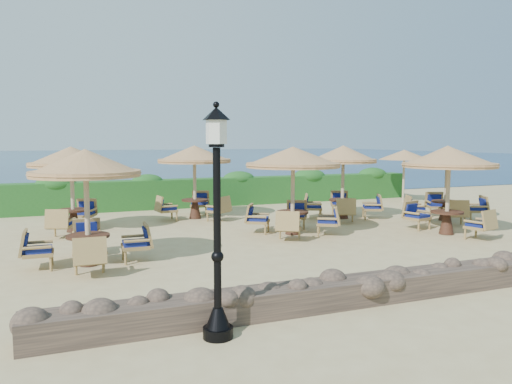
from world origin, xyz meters
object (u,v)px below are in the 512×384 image
extra_parasol (404,155)px  cafe_set_6 (447,174)px  lamp_post (217,232)px  cafe_set_0 (86,190)px  cafe_set_4 (195,167)px  cafe_set_5 (343,172)px  cafe_set_3 (72,169)px  cafe_set_1 (293,174)px  cafe_set_2 (449,168)px

extra_parasol → cafe_set_6: bearing=-112.1°
lamp_post → extra_parasol: lamp_post is taller
cafe_set_0 → cafe_set_6: bearing=9.4°
cafe_set_4 → cafe_set_5: 5.36m
cafe_set_5 → cafe_set_6: 3.60m
cafe_set_3 → cafe_set_5: bearing=-4.9°
extra_parasol → cafe_set_1: bearing=-147.4°
cafe_set_5 → cafe_set_2: bearing=-70.7°
cafe_set_2 → cafe_set_5: (-1.33, 3.81, -0.30)m
cafe_set_0 → cafe_set_1: bearing=15.8°
cafe_set_1 → cafe_set_6: bearing=3.0°
cafe_set_0 → cafe_set_1: 6.20m
cafe_set_2 → cafe_set_6: 2.76m
cafe_set_1 → cafe_set_5: (3.01, 2.08, -0.13)m
cafe_set_3 → cafe_set_4: bearing=15.6°
cafe_set_2 → cafe_set_6: bearing=48.5°
cafe_set_1 → cafe_set_2: (4.34, -1.73, 0.17)m
cafe_set_3 → cafe_set_0: bearing=-87.5°
extra_parasol → cafe_set_6: size_ratio=0.85×
cafe_set_3 → cafe_set_5: (9.18, -0.78, -0.26)m
lamp_post → cafe_set_3: 9.82m
cafe_set_3 → extra_parasol: bearing=9.3°
cafe_set_1 → cafe_set_5: 3.66m
extra_parasol → cafe_set_3: (-14.30, -2.34, -0.21)m
cafe_set_0 → cafe_set_4: size_ratio=1.02×
extra_parasol → cafe_set_4: size_ratio=0.87×
cafe_set_2 → cafe_set_4: (-6.32, 5.77, -0.13)m
cafe_set_2 → cafe_set_6: same height
cafe_set_5 → cafe_set_6: bearing=-29.2°
cafe_set_3 → cafe_set_5: same height
cafe_set_2 → cafe_set_4: bearing=137.6°
cafe_set_6 → cafe_set_2: bearing=-131.5°
cafe_set_3 → cafe_set_6: size_ratio=1.01×
cafe_set_4 → cafe_set_0: bearing=-124.8°
extra_parasol → cafe_set_3: size_ratio=0.84×
cafe_set_1 → cafe_set_3: same height
cafe_set_1 → cafe_set_6: 6.17m
cafe_set_6 → extra_parasol: bearing=67.9°
cafe_set_0 → cafe_set_4: (3.99, 5.73, 0.15)m
cafe_set_0 → cafe_set_3: same height
cafe_set_0 → cafe_set_2: size_ratio=0.98×
cafe_set_1 → cafe_set_3: 6.80m
lamp_post → cafe_set_5: lamp_post is taller
cafe_set_0 → cafe_set_3: 4.57m
cafe_set_3 → cafe_set_2: bearing=-23.6°
cafe_set_0 → cafe_set_4: same height
extra_parasol → cafe_set_4: 10.19m
cafe_set_1 → cafe_set_3: bearing=155.1°
cafe_set_0 → cafe_set_1: same height
cafe_set_2 → cafe_set_5: 4.05m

